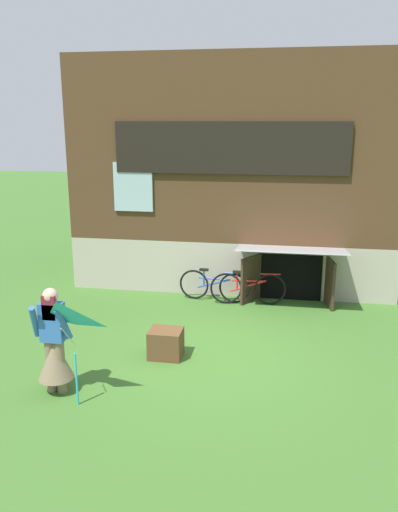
{
  "coord_description": "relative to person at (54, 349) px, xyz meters",
  "views": [
    {
      "loc": [
        1.23,
        -8.23,
        3.95
      ],
      "look_at": [
        -0.25,
        0.5,
        1.59
      ],
      "focal_mm": 36.09,
      "sensor_mm": 36.0,
      "label": 1
    }
  ],
  "objects": [
    {
      "name": "wooden_crate",
      "position": [
        1.34,
        1.42,
        -0.44
      ],
      "size": [
        0.56,
        0.47,
        0.49
      ],
      "primitive_type": "cube",
      "color": "brown",
      "rests_on": "ground_plane"
    },
    {
      "name": "person",
      "position": [
        0.0,
        0.0,
        0.0
      ],
      "size": [
        0.61,
        0.52,
        1.63
      ],
      "rotation": [
        0.0,
        0.0,
        -0.21
      ],
      "color": "#7F6B51",
      "rests_on": "ground_plane"
    },
    {
      "name": "ground_plane",
      "position": [
        2.03,
        1.74,
        -0.69
      ],
      "size": [
        60.0,
        60.0,
        0.0
      ],
      "primitive_type": "plane",
      "color": "#3D6B28"
    },
    {
      "name": "kite",
      "position": [
        0.31,
        -0.46,
        0.58
      ],
      "size": [
        0.8,
        0.74,
        1.55
      ],
      "color": "#2DB2CC",
      "rests_on": "ground_plane"
    },
    {
      "name": "bicycle_blue",
      "position": [
        1.75,
        4.35,
        -0.33
      ],
      "size": [
        1.6,
        0.25,
        0.73
      ],
      "rotation": [
        0.0,
        0.0,
        -0.13
      ],
      "color": "black",
      "rests_on": "ground_plane"
    },
    {
      "name": "bicycle_red",
      "position": [
        2.52,
        4.26,
        -0.32
      ],
      "size": [
        1.66,
        0.2,
        0.76
      ],
      "rotation": [
        0.0,
        0.0,
        0.1
      ],
      "color": "black",
      "rests_on": "ground_plane"
    },
    {
      "name": "log_house",
      "position": [
        2.03,
        6.95,
        1.99
      ],
      "size": [
        7.5,
        5.53,
        5.36
      ],
      "color": "#ADA393",
      "rests_on": "ground_plane"
    }
  ]
}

